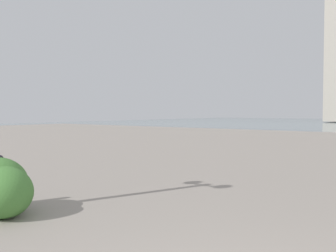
{
  "coord_description": "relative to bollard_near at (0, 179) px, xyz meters",
  "views": [
    {
      "loc": [
        -0.69,
        1.82,
        1.49
      ],
      "look_at": [
        6.54,
        -7.76,
        1.01
      ],
      "focal_mm": 39.65,
      "sensor_mm": 36.0,
      "label": 1
    }
  ],
  "objects": [
    {
      "name": "shrub_wide",
      "position": [
        -0.68,
        0.31,
        -0.06
      ],
      "size": [
        0.85,
        0.77,
        0.72
      ],
      "color": "#477F38",
      "rests_on": "ground"
    },
    {
      "name": "bollard_near",
      "position": [
        0.0,
        0.0,
        0.0
      ],
      "size": [
        0.13,
        0.13,
        0.81
      ],
      "color": "#232328",
      "rests_on": "ground"
    }
  ]
}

